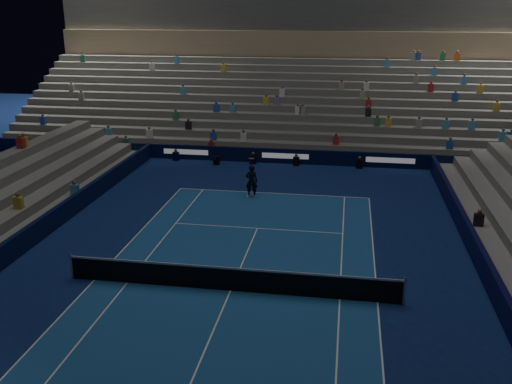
{
  "coord_description": "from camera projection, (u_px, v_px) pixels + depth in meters",
  "views": [
    {
      "loc": [
        4.06,
        -18.84,
        10.34
      ],
      "look_at": [
        0.0,
        6.0,
        2.0
      ],
      "focal_mm": 39.76,
      "sensor_mm": 36.0,
      "label": 1
    }
  ],
  "objects": [
    {
      "name": "tennis_player",
      "position": [
        252.0,
        181.0,
        31.72
      ],
      "size": [
        0.73,
        0.52,
        1.88
      ],
      "primitive_type": "imported",
      "rotation": [
        0.0,
        0.0,
        3.24
      ],
      "color": "black",
      "rests_on": "ground"
    },
    {
      "name": "broadcast_camera",
      "position": [
        216.0,
        160.0,
        38.55
      ],
      "size": [
        0.54,
        0.93,
        0.56
      ],
      "color": "black",
      "rests_on": "ground"
    },
    {
      "name": "court_surface",
      "position": [
        231.0,
        291.0,
        21.52
      ],
      "size": [
        10.97,
        23.77,
        0.01
      ],
      "primitive_type": "cube",
      "color": "navy",
      "rests_on": "ground"
    },
    {
      "name": "grandstand_main",
      "position": [
        299.0,
        94.0,
        46.6
      ],
      "size": [
        44.0,
        15.2,
        11.2
      ],
      "color": "#60615C",
      "rests_on": "ground"
    },
    {
      "name": "sponsor_barrier_far",
      "position": [
        285.0,
        156.0,
        38.7
      ],
      "size": [
        44.0,
        0.25,
        1.0
      ],
      "primitive_type": "cube",
      "color": "black",
      "rests_on": "ground"
    },
    {
      "name": "sponsor_barrier_east",
      "position": [
        501.0,
        299.0,
        19.88
      ],
      "size": [
        0.25,
        37.0,
        1.0
      ],
      "primitive_type": "cube",
      "color": "#080932",
      "rests_on": "ground"
    },
    {
      "name": "ground",
      "position": [
        231.0,
        291.0,
        21.53
      ],
      "size": [
        90.0,
        90.0,
        0.0
      ],
      "primitive_type": "plane",
      "color": "#0D1D50",
      "rests_on": "ground"
    },
    {
      "name": "tennis_net",
      "position": [
        230.0,
        279.0,
        21.37
      ],
      "size": [
        12.9,
        0.1,
        1.1
      ],
      "color": "#B2B2B7",
      "rests_on": "ground"
    }
  ]
}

